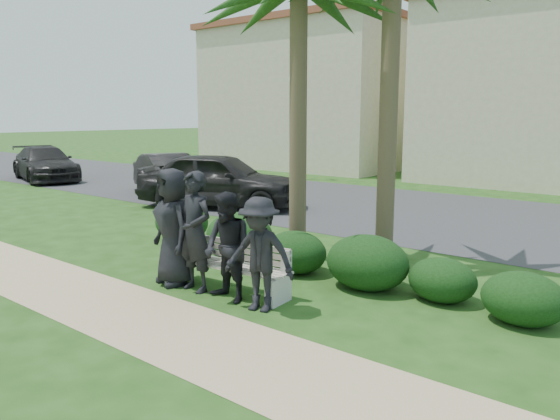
{
  "coord_description": "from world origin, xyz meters",
  "views": [
    {
      "loc": [
        5.06,
        -6.0,
        2.68
      ],
      "look_at": [
        -0.68,
        1.0,
        1.1
      ],
      "focal_mm": 35.0,
      "sensor_mm": 36.0,
      "label": 1
    }
  ],
  "objects_px": {
    "man_d": "(259,255)",
    "man_b": "(195,232)",
    "street_lamp": "(293,108)",
    "car_a": "(219,180)",
    "car_b": "(169,175)",
    "park_bench": "(227,269)",
    "man_a": "(173,227)",
    "car_c": "(45,164)",
    "man_c": "(228,247)"
  },
  "relations": [
    {
      "from": "man_d",
      "to": "man_b",
      "type": "bearing_deg",
      "value": 163.53
    },
    {
      "from": "street_lamp",
      "to": "car_a",
      "type": "bearing_deg",
      "value": -68.87
    },
    {
      "from": "man_b",
      "to": "car_b",
      "type": "distance_m",
      "value": 10.46
    },
    {
      "from": "park_bench",
      "to": "man_b",
      "type": "height_order",
      "value": "man_b"
    },
    {
      "from": "man_d",
      "to": "man_a",
      "type": "bearing_deg",
      "value": 163.4
    },
    {
      "from": "car_a",
      "to": "car_c",
      "type": "height_order",
      "value": "car_a"
    },
    {
      "from": "man_c",
      "to": "car_c",
      "type": "bearing_deg",
      "value": 168.05
    },
    {
      "from": "park_bench",
      "to": "man_c",
      "type": "height_order",
      "value": "man_c"
    },
    {
      "from": "man_b",
      "to": "car_b",
      "type": "height_order",
      "value": "man_b"
    },
    {
      "from": "street_lamp",
      "to": "park_bench",
      "type": "height_order",
      "value": "street_lamp"
    },
    {
      "from": "car_b",
      "to": "car_c",
      "type": "bearing_deg",
      "value": 116.02
    },
    {
      "from": "man_d",
      "to": "man_c",
      "type": "bearing_deg",
      "value": 164.63
    },
    {
      "from": "man_b",
      "to": "car_b",
      "type": "bearing_deg",
      "value": 146.25
    },
    {
      "from": "man_c",
      "to": "car_c",
      "type": "height_order",
      "value": "man_c"
    },
    {
      "from": "street_lamp",
      "to": "car_b",
      "type": "height_order",
      "value": "street_lamp"
    },
    {
      "from": "street_lamp",
      "to": "man_d",
      "type": "relative_size",
      "value": 2.69
    },
    {
      "from": "man_a",
      "to": "car_a",
      "type": "bearing_deg",
      "value": 145.27
    },
    {
      "from": "park_bench",
      "to": "man_d",
      "type": "distance_m",
      "value": 1.11
    },
    {
      "from": "street_lamp",
      "to": "car_b",
      "type": "distance_m",
      "value": 6.64
    },
    {
      "from": "park_bench",
      "to": "car_a",
      "type": "distance_m",
      "value": 7.79
    },
    {
      "from": "park_bench",
      "to": "man_a",
      "type": "xyz_separation_m",
      "value": [
        -0.91,
        -0.27,
        0.6
      ]
    },
    {
      "from": "park_bench",
      "to": "man_c",
      "type": "relative_size",
      "value": 1.36
    },
    {
      "from": "park_bench",
      "to": "man_c",
      "type": "xyz_separation_m",
      "value": [
        0.35,
        -0.31,
        0.46
      ]
    },
    {
      "from": "street_lamp",
      "to": "car_a",
      "type": "xyz_separation_m",
      "value": [
        2.66,
        -6.89,
        -2.13
      ]
    },
    {
      "from": "man_c",
      "to": "car_b",
      "type": "xyz_separation_m",
      "value": [
        -9.05,
        6.35,
        -0.11
      ]
    },
    {
      "from": "street_lamp",
      "to": "man_a",
      "type": "relative_size",
      "value": 2.3
    },
    {
      "from": "park_bench",
      "to": "man_b",
      "type": "relative_size",
      "value": 1.17
    },
    {
      "from": "street_lamp",
      "to": "park_bench",
      "type": "distance_m",
      "value": 15.03
    },
    {
      "from": "street_lamp",
      "to": "car_a",
      "type": "relative_size",
      "value": 0.9
    },
    {
      "from": "man_a",
      "to": "park_bench",
      "type": "bearing_deg",
      "value": 31.97
    },
    {
      "from": "street_lamp",
      "to": "car_c",
      "type": "bearing_deg",
      "value": -138.92
    },
    {
      "from": "man_b",
      "to": "car_a",
      "type": "xyz_separation_m",
      "value": [
        -5.26,
        5.66,
        -0.12
      ]
    },
    {
      "from": "man_a",
      "to": "man_d",
      "type": "height_order",
      "value": "man_a"
    },
    {
      "from": "street_lamp",
      "to": "car_b",
      "type": "relative_size",
      "value": 1.03
    },
    {
      "from": "park_bench",
      "to": "car_c",
      "type": "relative_size",
      "value": 0.46
    },
    {
      "from": "street_lamp",
      "to": "man_a",
      "type": "height_order",
      "value": "street_lamp"
    },
    {
      "from": "man_c",
      "to": "park_bench",
      "type": "bearing_deg",
      "value": 145.69
    },
    {
      "from": "man_a",
      "to": "car_b",
      "type": "height_order",
      "value": "man_a"
    },
    {
      "from": "park_bench",
      "to": "car_c",
      "type": "xyz_separation_m",
      "value": [
        -16.03,
        5.52,
        0.35
      ]
    },
    {
      "from": "street_lamp",
      "to": "man_b",
      "type": "relative_size",
      "value": 2.31
    },
    {
      "from": "man_b",
      "to": "car_b",
      "type": "xyz_separation_m",
      "value": [
        -8.33,
        6.32,
        -0.24
      ]
    },
    {
      "from": "man_a",
      "to": "car_a",
      "type": "xyz_separation_m",
      "value": [
        -4.72,
        5.64,
        -0.12
      ]
    },
    {
      "from": "man_b",
      "to": "street_lamp",
      "type": "bearing_deg",
      "value": 125.71
    },
    {
      "from": "car_b",
      "to": "man_a",
      "type": "bearing_deg",
      "value": -106.99
    },
    {
      "from": "car_a",
      "to": "man_a",
      "type": "bearing_deg",
      "value": -164.55
    },
    {
      "from": "man_d",
      "to": "car_b",
      "type": "distance_m",
      "value": 11.56
    },
    {
      "from": "man_b",
      "to": "man_d",
      "type": "distance_m",
      "value": 1.34
    },
    {
      "from": "car_a",
      "to": "car_b",
      "type": "xyz_separation_m",
      "value": [
        -3.07,
        0.66,
        -0.12
      ]
    },
    {
      "from": "street_lamp",
      "to": "man_c",
      "type": "relative_size",
      "value": 2.68
    },
    {
      "from": "car_a",
      "to": "park_bench",
      "type": "bearing_deg",
      "value": -158.13
    }
  ]
}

